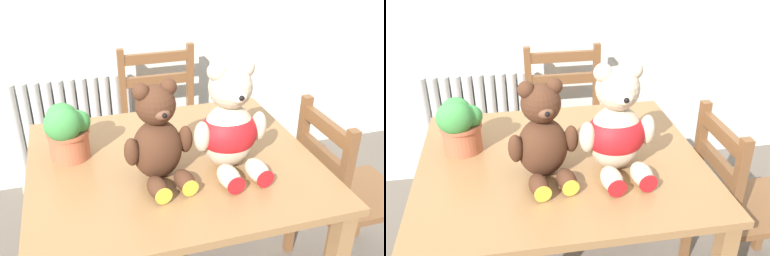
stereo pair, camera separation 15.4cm
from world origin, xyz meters
The scene contains 7 objects.
radiator centered at (-0.36, 1.60, 0.34)m, with size 0.75×0.10×0.74m.
dining_table centered at (0.00, 0.48, 0.66)m, with size 1.11×0.97×0.77m.
wooden_chair_behind centered at (0.15, 1.34, 0.47)m, with size 0.46×0.42×0.93m.
wooden_chair_side centered at (0.82, 0.45, 0.45)m, with size 0.46×0.38×0.90m.
teddy_bear_left centered at (-0.08, 0.38, 0.93)m, with size 0.26×0.28×0.37m.
teddy_bear_right centered at (0.20, 0.39, 0.94)m, with size 0.29×0.31×0.42m.
potted_plant centered at (-0.38, 0.62, 0.89)m, with size 0.17×0.19×0.24m.
Camera 2 is at (-0.19, -0.95, 1.66)m, focal length 40.00 mm.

